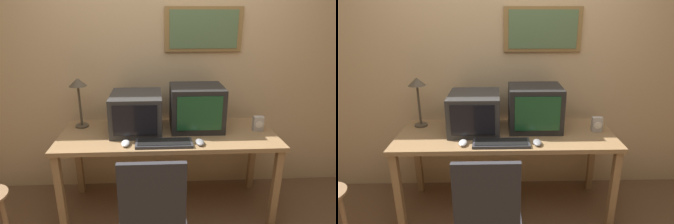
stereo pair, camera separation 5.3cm
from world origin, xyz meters
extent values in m
cube|color=#D1B284|center=(0.00, 1.20, 1.30)|extent=(8.00, 0.05, 2.60)
cube|color=olive|center=(0.34, 1.16, 1.59)|extent=(0.70, 0.02, 0.39)
cube|color=#56754C|center=(0.34, 1.15, 1.59)|extent=(0.62, 0.01, 0.34)
cube|color=#99754C|center=(0.00, 0.76, 0.74)|extent=(1.83, 0.67, 0.04)
cube|color=#99754C|center=(-0.87, 0.47, 0.36)|extent=(0.06, 0.06, 0.72)
cube|color=#99754C|center=(0.87, 0.47, 0.36)|extent=(0.06, 0.06, 0.72)
cube|color=#99754C|center=(-0.87, 1.05, 0.36)|extent=(0.06, 0.06, 0.72)
cube|color=#99754C|center=(0.87, 1.05, 0.36)|extent=(0.06, 0.06, 0.72)
cube|color=#333333|center=(-0.27, 0.84, 0.92)|extent=(0.43, 0.44, 0.33)
cube|color=black|center=(-0.27, 0.61, 0.93)|extent=(0.35, 0.01, 0.25)
cube|color=black|center=(0.25, 0.87, 0.95)|extent=(0.45, 0.37, 0.38)
cube|color=#194C28|center=(0.25, 0.68, 0.95)|extent=(0.37, 0.01, 0.29)
cube|color=#333338|center=(-0.04, 0.54, 0.77)|extent=(0.44, 0.17, 0.02)
cube|color=black|center=(-0.04, 0.54, 0.78)|extent=(0.41, 0.14, 0.00)
ellipsoid|color=gray|center=(0.24, 0.53, 0.77)|extent=(0.07, 0.11, 0.03)
ellipsoid|color=silver|center=(-0.34, 0.54, 0.77)|extent=(0.07, 0.12, 0.03)
cube|color=#B7B2AD|center=(0.79, 0.78, 0.82)|extent=(0.09, 0.05, 0.13)
cylinder|color=white|center=(0.79, 0.75, 0.82)|extent=(0.06, 0.00, 0.06)
cylinder|color=#4C4233|center=(-0.77, 0.95, 0.76)|extent=(0.12, 0.12, 0.02)
cylinder|color=#4C4233|center=(-0.77, 0.95, 0.96)|extent=(0.02, 0.02, 0.37)
cone|color=#4C4233|center=(-0.77, 0.95, 1.17)|extent=(0.15, 0.15, 0.07)
cube|color=#2D2D33|center=(-0.13, 0.10, 0.46)|extent=(0.42, 0.42, 0.04)
cube|color=#2D2D33|center=(-0.13, -0.09, 0.72)|extent=(0.39, 0.04, 0.46)
cylinder|color=#8E6B47|center=(-1.25, 0.35, 0.22)|extent=(0.04, 0.04, 0.44)
camera|label=1|loc=(-0.11, -1.45, 1.71)|focal=30.00mm
camera|label=2|loc=(-0.06, -1.45, 1.71)|focal=30.00mm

